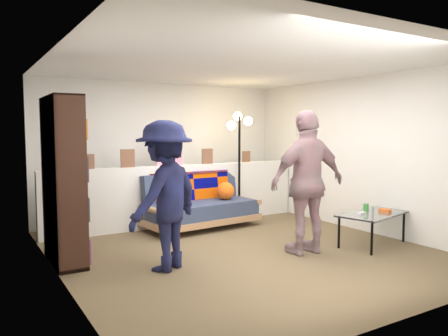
% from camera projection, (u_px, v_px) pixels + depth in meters
% --- Properties ---
extents(ground, '(5.00, 5.00, 0.00)m').
position_uv_depth(ground, '(240.00, 249.00, 5.75)').
color(ground, brown).
rests_on(ground, ground).
extents(room_shell, '(4.60, 5.05, 2.45)m').
position_uv_depth(room_shell, '(221.00, 123.00, 6.01)').
color(room_shell, silver).
rests_on(room_shell, ground).
extents(half_wall_ledge, '(4.45, 0.15, 1.00)m').
position_uv_depth(half_wall_ledge, '(180.00, 195.00, 7.24)').
color(half_wall_ledge, silver).
rests_on(half_wall_ledge, ground).
extents(ledge_decor, '(2.97, 0.02, 0.45)m').
position_uv_depth(ledge_decor, '(168.00, 155.00, 7.05)').
color(ledge_decor, brown).
rests_on(ledge_decor, half_wall_ledge).
extents(futon_sofa, '(1.92, 1.06, 0.79)m').
position_uv_depth(futon_sofa, '(201.00, 205.00, 7.05)').
color(futon_sofa, '#AC7C53').
rests_on(futon_sofa, ground).
extents(bookshelf, '(0.33, 0.98, 1.96)m').
position_uv_depth(bookshelf, '(63.00, 186.00, 5.12)').
color(bookshelf, black).
rests_on(bookshelf, ground).
extents(coffee_table, '(1.16, 0.81, 0.55)m').
position_uv_depth(coffee_table, '(373.00, 215.00, 5.95)').
color(coffee_table, black).
rests_on(coffee_table, ground).
extents(floor_lamp, '(0.41, 0.34, 1.89)m').
position_uv_depth(floor_lamp, '(239.00, 144.00, 7.57)').
color(floor_lamp, black).
rests_on(floor_lamp, ground).
extents(person_left, '(1.25, 1.08, 1.68)m').
position_uv_depth(person_left, '(165.00, 196.00, 4.87)').
color(person_left, black).
rests_on(person_left, ground).
extents(person_right, '(1.10, 0.52, 1.82)m').
position_uv_depth(person_right, '(308.00, 182.00, 5.51)').
color(person_right, '#C88190').
rests_on(person_right, ground).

